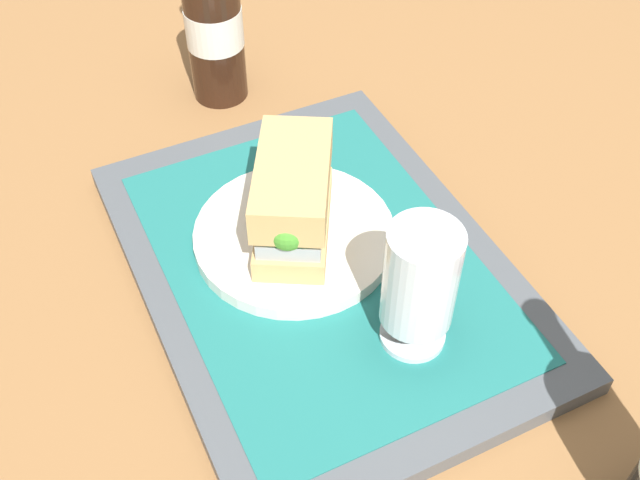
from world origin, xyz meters
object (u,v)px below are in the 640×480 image
object	(u,v)px
plate	(294,236)
sandwich	(293,200)
beer_glass	(420,284)
second_bottle	(213,16)

from	to	relation	value
plate	sandwich	bearing A→B (deg)	-29.19
sandwich	beer_glass	size ratio (longest dim) A/B	1.16
sandwich	second_bottle	bearing A→B (deg)	-157.13
sandwich	beer_glass	bearing A→B (deg)	46.98
beer_glass	second_bottle	world-z (taller)	second_bottle
second_bottle	plate	bearing A→B (deg)	-6.05
plate	second_bottle	world-z (taller)	second_bottle
plate	sandwich	size ratio (longest dim) A/B	1.31
sandwich	beer_glass	distance (m)	0.15
sandwich	second_bottle	distance (m)	0.28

